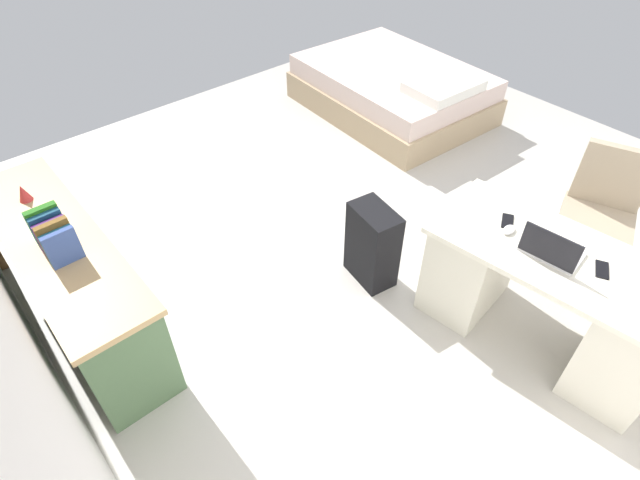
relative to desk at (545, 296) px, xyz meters
The scene contains 12 objects.
ground_plane 1.43m from the desk, ahead, with size 5.96×5.96×0.00m, color beige.
desk is the anchor object (origin of this frame).
office_chair 0.83m from the desk, 80.93° to the right, with size 0.59×0.59×0.94m.
credenza 2.89m from the desk, 46.57° to the left, with size 1.80×0.48×0.73m.
bed 3.06m from the desk, 29.72° to the right, with size 1.98×1.51×0.58m.
suitcase_black 1.13m from the desk, 21.09° to the left, with size 0.36×0.22×0.60m, color black.
laptop 0.40m from the desk, 53.51° to the left, with size 0.34×0.26×0.21m.
computer_mouse 0.48m from the desk, 11.38° to the left, with size 0.06×0.10×0.03m, color white.
cell_phone_near_laptop 0.40m from the desk, 165.64° to the right, with size 0.07×0.14×0.01m, color black.
cell_phone_by_mouse 0.51m from the desk, ahead, with size 0.07×0.14×0.01m, color black.
book_row 2.85m from the desk, 48.22° to the left, with size 0.32×0.17×0.23m.
figurine_small 3.25m from the desk, 40.60° to the left, with size 0.08×0.08×0.11m, color red.
Camera 1 is at (-2.01, 2.33, 2.68)m, focal length 28.29 mm.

